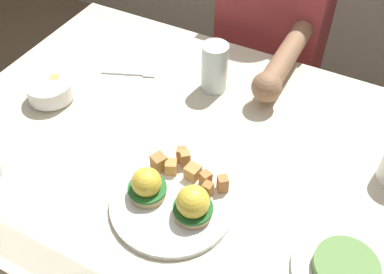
# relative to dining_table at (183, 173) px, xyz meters

# --- Properties ---
(dining_table) EXTENTS (1.20, 0.90, 0.74)m
(dining_table) POSITION_rel_dining_table_xyz_m (0.00, 0.00, 0.00)
(dining_table) COLOR beige
(dining_table) RESTS_ON ground_plane
(eggs_benedict_plate) EXTENTS (0.27, 0.27, 0.09)m
(eggs_benedict_plate) POSITION_rel_dining_table_xyz_m (0.07, -0.16, 0.13)
(eggs_benedict_plate) COLOR white
(eggs_benedict_plate) RESTS_ON dining_table
(fruit_bowl) EXTENTS (0.12, 0.12, 0.06)m
(fruit_bowl) POSITION_rel_dining_table_xyz_m (-0.39, -0.01, 0.14)
(fruit_bowl) COLOR white
(fruit_bowl) RESTS_ON dining_table
(fork) EXTENTS (0.15, 0.08, 0.00)m
(fork) POSITION_rel_dining_table_xyz_m (-0.26, 0.18, 0.11)
(fork) COLOR silver
(fork) RESTS_ON dining_table
(water_glass_far) EXTENTS (0.07, 0.07, 0.14)m
(water_glass_far) POSITION_rel_dining_table_xyz_m (-0.03, 0.23, 0.17)
(water_glass_far) COLOR silver
(water_glass_far) RESTS_ON dining_table
(side_plate) EXTENTS (0.20, 0.20, 0.04)m
(side_plate) POSITION_rel_dining_table_xyz_m (0.43, -0.15, 0.12)
(side_plate) COLOR white
(side_plate) RESTS_ON dining_table
(diner_person) EXTENTS (0.34, 0.54, 1.14)m
(diner_person) POSITION_rel_dining_table_xyz_m (0.00, 0.60, 0.02)
(diner_person) COLOR #33333D
(diner_person) RESTS_ON ground_plane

